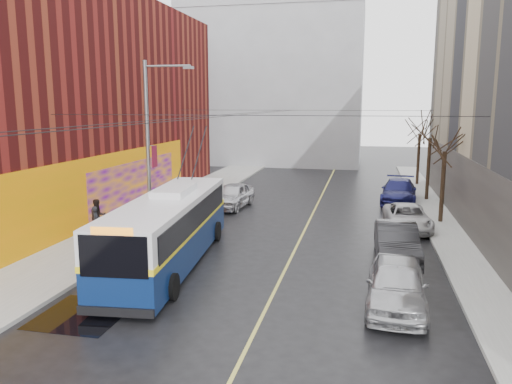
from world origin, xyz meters
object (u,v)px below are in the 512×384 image
parked_car_a (397,284)px  parked_car_c (407,217)px  tree_mid (431,127)px  following_car (232,196)px  streetlight_pole (151,144)px  pedestrian_b (98,217)px  tree_near (446,138)px  trolleybus (169,228)px  parked_car_b (397,242)px  parked_car_d (399,191)px  pedestrian_c (161,208)px  tree_far (420,125)px  pedestrian_a (96,221)px

parked_car_a → parked_car_c: 11.35m
parked_car_a → tree_mid: bearing=83.5°
following_car → streetlight_pole: bearing=-100.1°
pedestrian_b → parked_car_a: bearing=-71.9°
tree_near → trolleybus: tree_near is taller
parked_car_b → pedestrian_b: 14.97m
tree_mid → following_car: (-12.96, -5.15, -4.43)m
trolleybus → parked_car_c: trolleybus is taller
parked_car_d → following_car: size_ratio=1.18×
pedestrian_c → trolleybus: bearing=170.0°
parked_car_a → parked_car_d: bearing=88.9°
streetlight_pole → tree_far: bearing=52.9°
tree_near → trolleybus: bearing=-140.7°
streetlight_pole → pedestrian_b: (-2.71, -0.83, -3.77)m
trolleybus → pedestrian_c: 6.77m
parked_car_a → pedestrian_a: pedestrian_a is taller
pedestrian_b → pedestrian_a: bearing=-126.5°
tree_far → parked_car_c: bearing=-97.2°
trolleybus → parked_car_d: size_ratio=2.14×
tree_far → following_car: size_ratio=1.36×
parked_car_b → tree_near: bearing=67.2°
parked_car_c → parked_car_a: bearing=-100.0°
parked_car_d → pedestrian_c: bearing=-138.3°
pedestrian_b → pedestrian_c: (2.35, 2.65, 0.00)m
parked_car_b → parked_car_d: 13.46m
parked_car_b → tree_far: bearing=80.4°
parked_car_a → following_car: 17.79m
tree_far → parked_car_d: 9.44m
streetlight_pole → pedestrian_a: 4.87m
tree_near → following_car: size_ratio=1.33×
streetlight_pole → parked_car_a: 14.42m
trolleybus → parked_car_d: trolleybus is taller
pedestrian_b → tree_near: bearing=-28.0°
streetlight_pole → pedestrian_a: size_ratio=5.83×
parked_car_b → parked_car_c: 5.91m
tree_near → tree_far: bearing=90.0°
following_car → pedestrian_b: 9.96m
parked_car_b → pedestrian_c: 13.06m
streetlight_pole → tree_far: size_ratio=1.37×
tree_near → parked_car_a: bearing=-103.8°
trolleybus → parked_car_d: (10.52, 16.09, -0.76)m
parked_car_a → pedestrian_b: 15.91m
parked_car_b → following_car: (-10.06, 9.43, 0.00)m
tree_mid → trolleybus: 21.62m
parked_car_a → pedestrian_c: bearing=146.8°
parked_car_b → parked_car_c: parked_car_b is taller
pedestrian_b → parked_car_c: bearing=-31.1°
following_car → parked_car_d: bearing=25.5°
streetlight_pole → parked_car_c: (13.14, 4.26, -4.16)m
parked_car_a → following_car: bearing=125.8°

